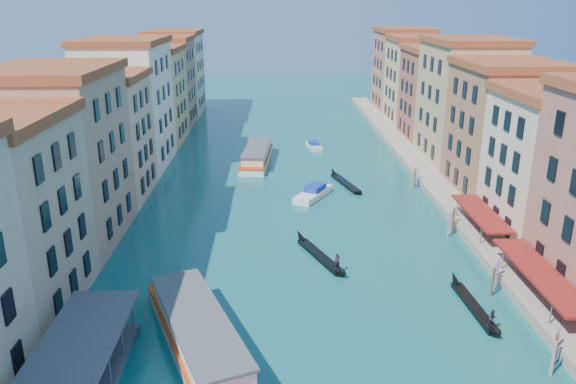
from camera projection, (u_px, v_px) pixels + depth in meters
name	position (u px, v px, depth m)	size (l,w,h in m)	color
left_bank_palazzos	(118.00, 116.00, 86.51)	(12.80, 128.40, 21.00)	#BFB08C
right_bank_palazzos	(477.00, 113.00, 88.18)	(12.80, 128.40, 21.00)	#96423B
quay	(422.00, 170.00, 90.95)	(4.00, 140.00, 1.00)	gray
restaurant_awnings	(544.00, 276.00, 50.40)	(3.20, 44.55, 3.12)	maroon
vaporetto_stop	(77.00, 375.00, 39.55)	(5.40, 16.40, 3.65)	#525254
mooring_poles_right	(485.00, 265.00, 56.35)	(1.44, 54.24, 3.20)	#532E1C
mooring_poles_left	(42.00, 377.00, 39.53)	(0.24, 8.24, 3.20)	#532E1C
vaporetto_near	(199.00, 334.00, 44.54)	(11.65, 20.17, 2.96)	silver
vaporetto_far	(257.00, 155.00, 97.30)	(5.52, 18.24, 2.67)	white
gondola_fore	(320.00, 255.00, 60.78)	(5.44, 11.50, 2.41)	black
gondola_right	(475.00, 306.00, 50.44)	(1.62, 11.39, 2.27)	black
gondola_far	(345.00, 182.00, 85.39)	(4.19, 12.02, 1.73)	black
motorboat_mid	(314.00, 193.00, 79.76)	(6.15, 8.21, 1.66)	white
motorboat_far	(314.00, 146.00, 106.41)	(2.95, 6.51, 1.30)	silver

